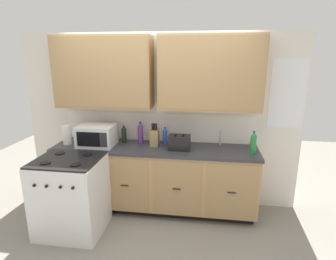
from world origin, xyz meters
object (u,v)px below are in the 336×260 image
object	(u,v)px
bottle_dark	(124,134)
bottle_violet	(141,133)
paper_towel_roll	(67,135)
microwave	(97,136)
bottle_clear	(78,135)
knife_block	(155,137)
bottle_blue	(165,136)
stove_range	(71,195)
toaster	(179,143)
bottle_green	(253,143)

from	to	relation	value
bottle_dark	bottle_violet	xyz separation A→B (m)	(0.24, -0.01, 0.03)
paper_towel_roll	bottle_dark	bearing A→B (deg)	14.14
microwave	bottle_clear	bearing A→B (deg)	165.23
knife_block	paper_towel_roll	distance (m)	1.21
microwave	bottle_blue	world-z (taller)	microwave
stove_range	paper_towel_roll	world-z (taller)	paper_towel_roll
bottle_violet	paper_towel_roll	bearing A→B (deg)	-169.60
knife_block	toaster	bearing A→B (deg)	-19.41
stove_range	microwave	distance (m)	0.84
microwave	knife_block	xyz separation A→B (m)	(0.78, 0.11, -0.02)
stove_range	bottle_green	bearing A→B (deg)	13.77
bottle_blue	paper_towel_roll	bearing A→B (deg)	-172.09
bottle_clear	bottle_blue	xyz separation A→B (m)	(1.22, 0.11, 0.01)
bottle_dark	bottle_blue	size ratio (longest dim) A/B	1.00
toaster	bottle_dark	size ratio (longest dim) A/B	1.14
bottle_clear	paper_towel_roll	bearing A→B (deg)	-145.37
microwave	paper_towel_roll	size ratio (longest dim) A/B	1.85
stove_range	paper_towel_roll	size ratio (longest dim) A/B	3.65
knife_block	bottle_violet	size ratio (longest dim) A/B	1.02
bottle_dark	bottle_blue	world-z (taller)	same
bottle_dark	bottle_blue	xyz separation A→B (m)	(0.58, -0.00, -0.00)
bottle_green	toaster	bearing A→B (deg)	177.47
microwave	bottle_green	distance (m)	2.04
stove_range	bottle_blue	distance (m)	1.41
paper_towel_roll	bottle_green	distance (m)	2.47
toaster	bottle_violet	distance (m)	0.60
bottle_blue	stove_range	bearing A→B (deg)	-143.20
toaster	paper_towel_roll	size ratio (longest dim) A/B	1.08
bottle_clear	bottle_green	distance (m)	2.36
paper_towel_roll	bottle_clear	xyz separation A→B (m)	(0.11, 0.08, -0.02)
stove_range	bottle_dark	size ratio (longest dim) A/B	3.86
toaster	bottle_clear	distance (m)	1.44
bottle_violet	stove_range	bearing A→B (deg)	-131.89
bottle_violet	bottle_green	distance (m)	1.50
knife_block	bottle_blue	xyz separation A→B (m)	(0.13, 0.08, 0.00)
microwave	bottle_blue	distance (m)	0.93
bottle_violet	microwave	bearing A→B (deg)	-161.70
bottle_dark	bottle_violet	world-z (taller)	bottle_violet
bottle_blue	bottle_green	world-z (taller)	bottle_green
paper_towel_roll	bottle_violet	world-z (taller)	bottle_violet
toaster	knife_block	world-z (taller)	knife_block
bottle_clear	bottle_green	size ratio (longest dim) A/B	0.79
toaster	knife_block	distance (m)	0.37
knife_block	bottle_green	world-z (taller)	knife_block
bottle_green	paper_towel_roll	bearing A→B (deg)	178.70
paper_towel_roll	bottle_green	size ratio (longest dim) A/B	0.89
toaster	paper_towel_roll	bearing A→B (deg)	179.43
stove_range	paper_towel_roll	xyz separation A→B (m)	(-0.30, 0.59, 0.58)
knife_block	bottle_blue	world-z (taller)	knife_block
knife_block	bottle_clear	size ratio (longest dim) A/B	1.33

